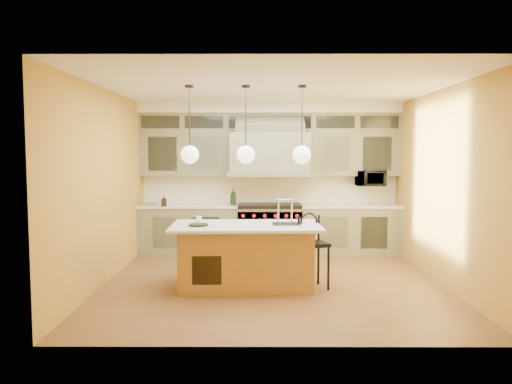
{
  "coord_description": "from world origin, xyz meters",
  "views": [
    {
      "loc": [
        -0.23,
        -7.38,
        1.96
      ],
      "look_at": [
        -0.26,
        0.7,
        1.31
      ],
      "focal_mm": 35.0,
      "sensor_mm": 36.0,
      "label": 1
    }
  ],
  "objects_px": {
    "kitchen_island": "(246,255)",
    "counter_stool": "(313,246)",
    "range": "(270,229)",
    "microwave": "(370,178)"
  },
  "relations": [
    {
      "from": "counter_stool",
      "to": "kitchen_island",
      "type": "bearing_deg",
      "value": 158.52
    },
    {
      "from": "microwave",
      "to": "kitchen_island",
      "type": "bearing_deg",
      "value": -133.14
    },
    {
      "from": "kitchen_island",
      "to": "counter_stool",
      "type": "xyz_separation_m",
      "value": [
        0.96,
        -0.04,
        0.14
      ]
    },
    {
      "from": "range",
      "to": "microwave",
      "type": "bearing_deg",
      "value": 3.12
    },
    {
      "from": "range",
      "to": "kitchen_island",
      "type": "distance_m",
      "value": 2.43
    },
    {
      "from": "kitchen_island",
      "to": "counter_stool",
      "type": "bearing_deg",
      "value": -3.78
    },
    {
      "from": "counter_stool",
      "to": "microwave",
      "type": "bearing_deg",
      "value": 42.08
    },
    {
      "from": "counter_stool",
      "to": "microwave",
      "type": "distance_m",
      "value": 3.01
    },
    {
      "from": "range",
      "to": "kitchen_island",
      "type": "xyz_separation_m",
      "value": [
        -0.39,
        -2.4,
        -0.01
      ]
    },
    {
      "from": "counter_stool",
      "to": "range",
      "type": "bearing_deg",
      "value": 83.75
    }
  ]
}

